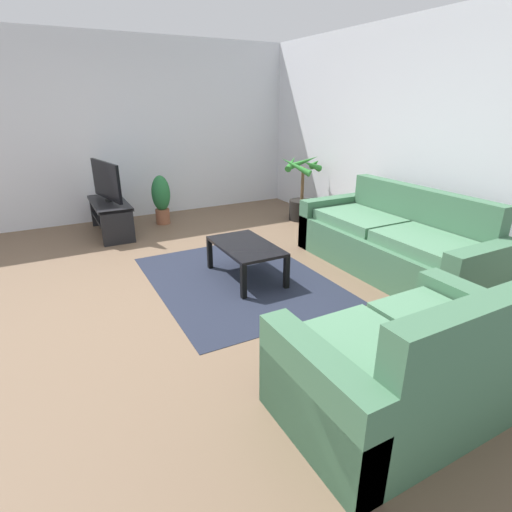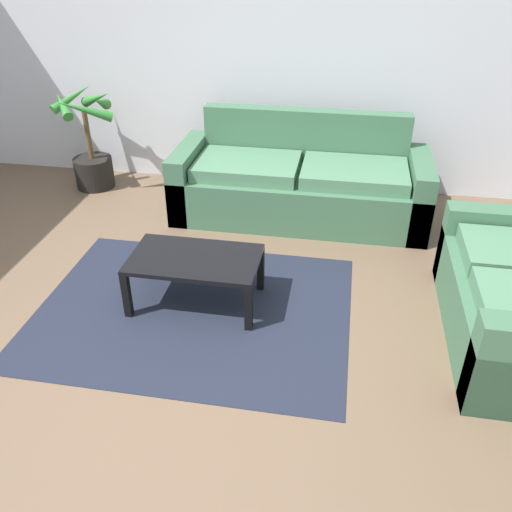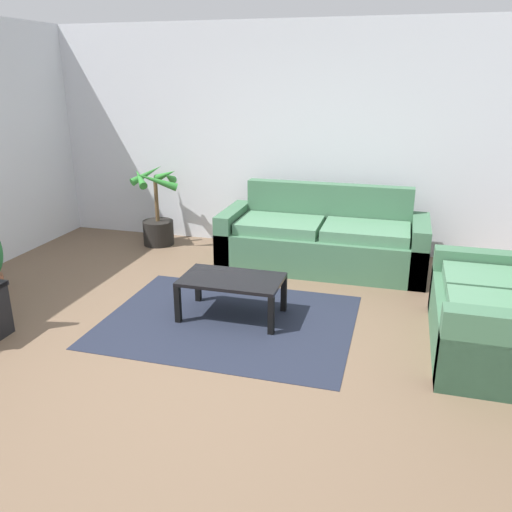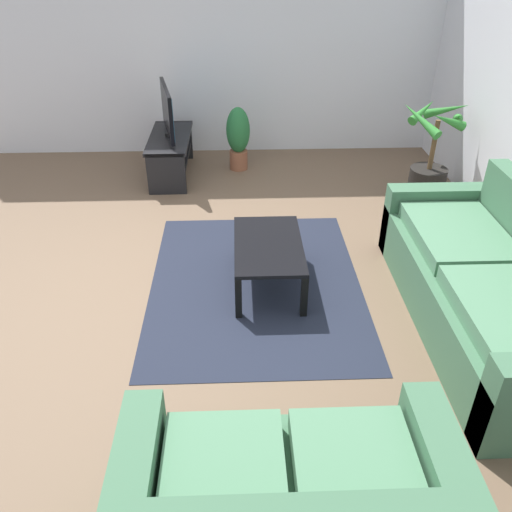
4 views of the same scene
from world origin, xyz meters
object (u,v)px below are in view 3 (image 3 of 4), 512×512
object	(u,v)px
coffee_table	(232,283)
potted_palm	(157,216)
couch_main	(322,241)
couch_loveseat	(498,317)

from	to	relation	value
coffee_table	potted_palm	xyz separation A→B (m)	(-1.59, 1.79, 0.05)
coffee_table	potted_palm	distance (m)	2.40
couch_main	coffee_table	size ratio (longest dim) A/B	2.53
couch_main	potted_palm	xyz separation A→B (m)	(-2.17, 0.26, 0.08)
potted_palm	coffee_table	bearing A→B (deg)	-48.45
potted_palm	couch_loveseat	bearing A→B (deg)	-25.62
coffee_table	potted_palm	size ratio (longest dim) A/B	0.88
couch_main	coffee_table	xyz separation A→B (m)	(-0.58, -1.53, 0.02)
couch_loveseat	potted_palm	distance (m)	4.22
coffee_table	couch_main	bearing A→B (deg)	69.28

